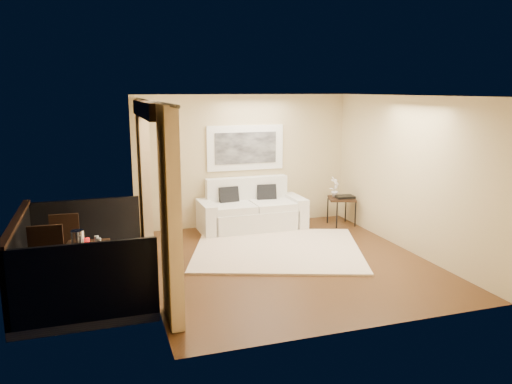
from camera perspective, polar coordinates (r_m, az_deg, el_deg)
name	(u,v)px	position (r m, az deg, el deg)	size (l,w,h in m)	color
floor	(287,261)	(8.36, 3.53, -7.92)	(5.00, 5.00, 0.00)	#503017
room_shell	(150,109)	(7.37, -12.04, 9.25)	(5.00, 6.40, 5.00)	white
balcony	(75,274)	(7.78, -20.03, -8.75)	(1.81, 2.60, 1.17)	#605B56
curtains	(155,190)	(7.51, -11.51, 0.19)	(0.16, 4.80, 2.64)	#DBBA86
artwork	(245,148)	(10.29, -1.21, 5.07)	(1.62, 0.07, 0.92)	white
rug	(277,249)	(8.91, 2.45, -6.52)	(2.89, 2.51, 0.04)	#F6DFC6
sofa	(251,211)	(10.16, -0.59, -2.22)	(2.14, 0.95, 1.02)	white
side_table	(342,201)	(10.56, 9.78, -0.96)	(0.67, 0.67, 0.58)	black
tray	(345,197)	(10.54, 10.10, -0.54)	(0.38, 0.28, 0.05)	black
orchid	(335,187)	(10.54, 8.98, 0.57)	(0.23, 0.15, 0.43)	white
bistro_table	(87,251)	(7.36, -18.77, -6.40)	(0.65, 0.65, 0.68)	black
balcony_chair_far	(66,239)	(8.15, -20.88, -5.02)	(0.44, 0.45, 0.98)	black
balcony_chair_near	(46,259)	(7.21, -22.87, -7.04)	(0.47, 0.47, 1.03)	black
ice_bucket	(78,237)	(7.39, -19.71, -4.91)	(0.18, 0.18, 0.20)	silver
candle	(88,240)	(7.43, -18.69, -5.26)	(0.06, 0.06, 0.07)	red
vase	(81,242)	(7.18, -19.39, -5.44)	(0.04, 0.04, 0.18)	white
glass_a	(99,242)	(7.21, -17.51, -5.49)	(0.06, 0.06, 0.12)	white
glass_b	(97,240)	(7.32, -17.75, -5.25)	(0.06, 0.06, 0.12)	silver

